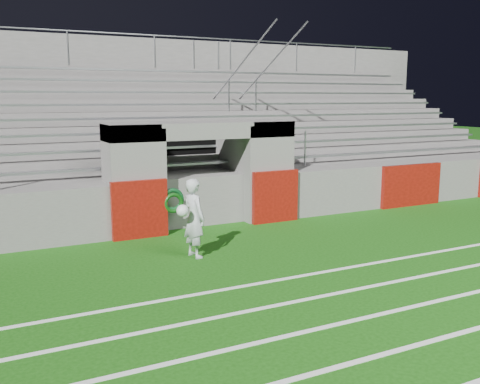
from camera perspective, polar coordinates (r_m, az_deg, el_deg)
ground at (r=10.67m, az=3.43°, el=-7.42°), size 90.00×90.00×0.00m
stadium_structure at (r=17.61m, az=-9.71°, el=4.32°), size 26.00×8.48×5.42m
goalkeeper_with_ball at (r=10.79m, az=-4.95°, el=-2.76°), size 0.69×0.65×1.61m
hose_coil at (r=12.65m, az=-7.16°, el=-0.97°), size 0.56×0.15×0.59m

